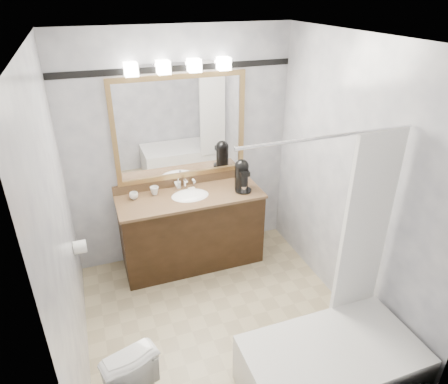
# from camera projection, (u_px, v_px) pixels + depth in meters

# --- Properties ---
(room) EXTENTS (2.42, 2.62, 2.52)m
(room) POSITION_uv_depth(u_px,v_px,m) (223.00, 207.00, 3.15)
(room) COLOR tan
(room) RESTS_ON ground
(vanity) EXTENTS (1.53, 0.58, 0.97)m
(vanity) POSITION_uv_depth(u_px,v_px,m) (192.00, 228.00, 4.38)
(vanity) COLOR black
(vanity) RESTS_ON ground
(mirror) EXTENTS (1.40, 0.04, 1.10)m
(mirror) POSITION_uv_depth(u_px,v_px,m) (181.00, 128.00, 4.11)
(mirror) COLOR #AD864E
(mirror) RESTS_ON room
(vanity_light_bar) EXTENTS (1.02, 0.14, 0.12)m
(vanity_light_bar) POSITION_uv_depth(u_px,v_px,m) (179.00, 66.00, 3.78)
(vanity_light_bar) COLOR silver
(vanity_light_bar) RESTS_ON room
(accent_stripe) EXTENTS (2.40, 0.01, 0.06)m
(accent_stripe) POSITION_uv_depth(u_px,v_px,m) (177.00, 68.00, 3.85)
(accent_stripe) COLOR black
(accent_stripe) RESTS_ON room
(bathtub) EXTENTS (1.30, 0.75, 1.96)m
(bathtub) POSITION_uv_depth(u_px,v_px,m) (332.00, 361.00, 3.02)
(bathtub) COLOR white
(bathtub) RESTS_ON ground
(tp_roll) EXTENTS (0.11, 0.12, 0.12)m
(tp_roll) POSITION_uv_depth(u_px,v_px,m) (80.00, 247.00, 3.62)
(tp_roll) COLOR white
(tp_roll) RESTS_ON room
(coffee_maker) EXTENTS (0.18, 0.22, 0.34)m
(coffee_maker) POSITION_uv_depth(u_px,v_px,m) (242.00, 174.00, 4.24)
(coffee_maker) COLOR black
(coffee_maker) RESTS_ON vanity
(cup_left) EXTENTS (0.12, 0.12, 0.07)m
(cup_left) POSITION_uv_depth(u_px,v_px,m) (134.00, 196.00, 4.11)
(cup_left) COLOR white
(cup_left) RESTS_ON vanity
(cup_right) EXTENTS (0.11, 0.11, 0.09)m
(cup_right) POSITION_uv_depth(u_px,v_px,m) (154.00, 191.00, 4.19)
(cup_right) COLOR white
(cup_right) RESTS_ON vanity
(soap_bottle_a) EXTENTS (0.06, 0.06, 0.10)m
(soap_bottle_a) POSITION_uv_depth(u_px,v_px,m) (178.00, 183.00, 4.33)
(soap_bottle_a) COLOR white
(soap_bottle_a) RESTS_ON vanity
(soap_bar) EXTENTS (0.08, 0.05, 0.02)m
(soap_bar) POSITION_uv_depth(u_px,v_px,m) (192.00, 189.00, 4.30)
(soap_bar) COLOR beige
(soap_bar) RESTS_ON vanity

